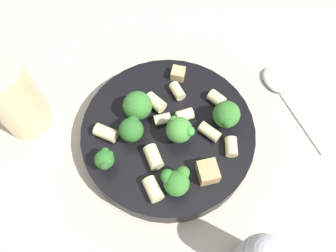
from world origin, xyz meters
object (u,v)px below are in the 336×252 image
Objects in this scene: broccoli_floret_0 at (176,181)px; rigatoni_3 at (162,119)px; rigatoni_6 at (217,98)px; chicken_chunk_1 at (208,172)px; rigatoni_2 at (209,132)px; rigatoni_1 at (156,158)px; rigatoni_9 at (231,147)px; broccoli_floret_3 at (226,115)px; rigatoni_5 at (177,91)px; broccoli_floret_4 at (137,106)px; rigatoni_0 at (106,133)px; drinking_glass at (17,102)px; broccoli_floret_5 at (179,130)px; spoon at (283,90)px; chicken_chunk_0 at (178,74)px; pasta_bowl at (168,134)px; broccoli_floret_1 at (131,129)px; rigatoni_4 at (185,115)px; broccoli_floret_2 at (105,160)px; rigatoni_7 at (153,189)px; rigatoni_8 at (155,102)px.

broccoli_floret_0 is 1.69× the size of rigatoni_3.
chicken_chunk_1 is (-0.02, 0.11, 0.00)m from rigatoni_6.
rigatoni_1 is at bearing 51.25° from rigatoni_2.
broccoli_floret_3 is at bearing -57.70° from rigatoni_9.
rigatoni_5 is at bearing -92.16° from rigatoni_3.
rigatoni_2 is at bearing -174.95° from broccoli_floret_4.
broccoli_floret_4 reaches higher than rigatoni_0.
rigatoni_0 is 1.11× the size of chicken_chunk_1.
rigatoni_6 is at bearing -154.38° from drinking_glass.
broccoli_floret_5 is 0.04m from rigatoni_3.
broccoli_floret_4 is 0.23m from spoon.
broccoli_floret_3 is at bearing -164.52° from broccoli_floret_4.
broccoli_floret_5 is at bearing 112.82° from chicken_chunk_0.
pasta_bowl is 5.53× the size of broccoli_floret_5.
broccoli_floret_1 is 1.56× the size of rigatoni_9.
rigatoni_6 is 0.85× the size of chicken_chunk_1.
rigatoni_4 and rigatoni_6 have the same top height.
broccoli_floret_3 is 1.45× the size of rigatoni_1.
rigatoni_6 is 0.07m from chicken_chunk_0.
rigatoni_4 is at bearing 53.18° from rigatoni_6.
drinking_glass reaches higher than broccoli_floret_2.
chicken_chunk_0 is at bearing -79.89° from rigatoni_1.
rigatoni_6 is 1.21× the size of chicken_chunk_0.
broccoli_floret_3 is 0.04m from rigatoni_9.
rigatoni_9 is (-0.09, -0.01, 0.02)m from pasta_bowl.
rigatoni_3 is 1.16× the size of chicken_chunk_0.
rigatoni_7 is (0.05, 0.12, -0.02)m from broccoli_floret_3.
pasta_bowl is 0.04m from rigatoni_4.
rigatoni_7 reaches higher than rigatoni_5.
broccoli_floret_3 is at bearing -137.37° from broccoli_floret_5.
broccoli_floret_5 is 1.97× the size of rigatoni_3.
broccoli_floret_0 is 0.07m from broccoli_floret_5.
drinking_glass is at bearing 37.20° from chicken_chunk_0.
chicken_chunk_1 is (-0.14, -0.00, 0.00)m from rigatoni_0.
rigatoni_5 is (0.01, -0.06, 0.02)m from pasta_bowl.
rigatoni_6 is 0.19× the size of drinking_glass.
rigatoni_1 reaches higher than rigatoni_3.
chicken_chunk_1 reaches higher than pasta_bowl.
chicken_chunk_1 is 0.27m from drinking_glass.
broccoli_floret_3 reaches higher than broccoli_floret_4.
drinking_glass is at bearing -4.65° from broccoli_floret_0.
rigatoni_6 is (-0.12, -0.11, -0.00)m from rigatoni_0.
rigatoni_8 is at bearing -121.23° from rigatoni_0.
rigatoni_5 is (0.02, -0.03, -0.00)m from rigatoni_4.
chicken_chunk_1 is (0.02, 0.04, 0.00)m from rigatoni_9.
pasta_bowl reaches higher than spoon.
broccoli_floret_4 reaches higher than chicken_chunk_1.
rigatoni_8 is at bearing 35.58° from spoon.
broccoli_floret_5 is at bearing -110.30° from rigatoni_1.
broccoli_floret_4 is 0.06m from rigatoni_4.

